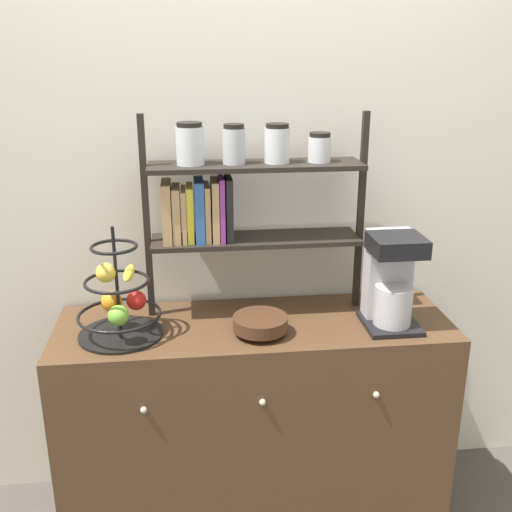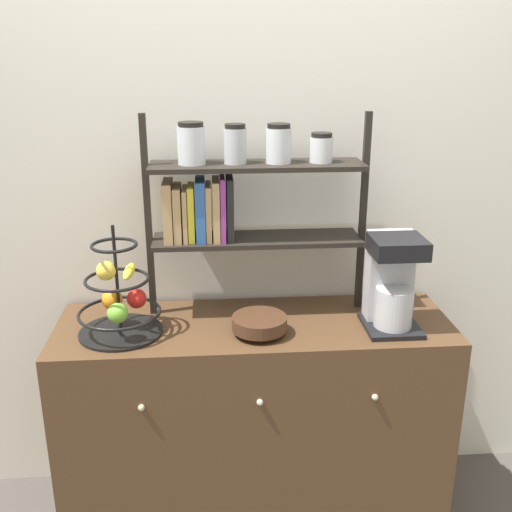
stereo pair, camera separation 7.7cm
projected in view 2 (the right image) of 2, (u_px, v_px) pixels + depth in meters
The scene contains 6 objects.
wall_back at pixel (249, 192), 2.38m from camera, with size 7.00×0.05×2.60m, color silver.
sideboard at pixel (255, 420), 2.40m from camera, with size 1.49×0.50×0.86m.
coffee_maker at pixel (392, 282), 2.19m from camera, with size 0.20×0.22×0.35m.
fruit_stand at pixel (119, 300), 2.14m from camera, with size 0.30×0.30×0.41m.
wooden_bowl at pixel (259, 324), 2.16m from camera, with size 0.20×0.20×0.07m.
shelf_hutch at pixel (231, 193), 2.22m from camera, with size 0.84×0.20×0.77m.
Camera 2 is at (-0.16, -1.81, 1.84)m, focal length 42.00 mm.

